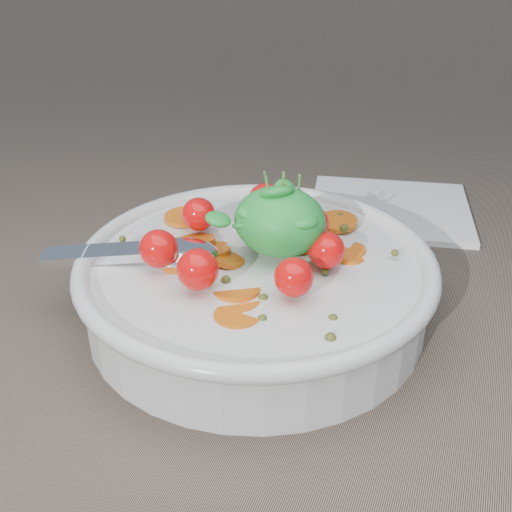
% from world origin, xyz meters
% --- Properties ---
extents(ground, '(6.00, 6.00, 0.00)m').
position_xyz_m(ground, '(0.00, 0.00, 0.00)').
color(ground, '#756454').
rests_on(ground, ground).
extents(bowl, '(0.29, 0.27, 0.12)m').
position_xyz_m(bowl, '(0.01, 0.03, 0.03)').
color(bowl, silver).
rests_on(bowl, ground).
extents(napkin, '(0.19, 0.17, 0.01)m').
position_xyz_m(napkin, '(0.07, 0.25, 0.00)').
color(napkin, white).
rests_on(napkin, ground).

